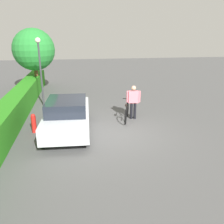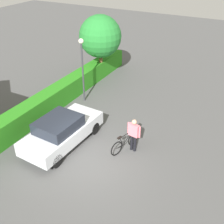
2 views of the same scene
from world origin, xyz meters
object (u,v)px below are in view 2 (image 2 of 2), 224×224
object	(u,v)px
person_rider	(134,133)
street_lamp	(82,61)
parked_car_near	(62,131)
bicycle	(125,143)
tree_kerbside	(100,37)
fire_hydrant	(41,127)

from	to	relation	value
person_rider	street_lamp	world-z (taller)	street_lamp
parked_car_near	street_lamp	distance (m)	4.61
bicycle	tree_kerbside	bearing A→B (deg)	37.93
street_lamp	fire_hydrant	world-z (taller)	street_lamp
person_rider	fire_hydrant	xyz separation A→B (m)	(-0.97, 4.47, -0.54)
bicycle	street_lamp	size ratio (longest dim) A/B	0.46
bicycle	street_lamp	xyz separation A→B (m)	(3.04, 4.18, 2.07)
fire_hydrant	parked_car_near	bearing A→B (deg)	-96.42
parked_car_near	street_lamp	size ratio (longest dim) A/B	1.12
parked_car_near	tree_kerbside	bearing A→B (deg)	16.79
bicycle	person_rider	bearing A→B (deg)	-68.67
street_lamp	parked_car_near	bearing A→B (deg)	-160.21
bicycle	person_rider	size ratio (longest dim) A/B	1.05
tree_kerbside	person_rider	bearing A→B (deg)	-139.59
parked_car_near	person_rider	world-z (taller)	person_rider
person_rider	tree_kerbside	size ratio (longest dim) A/B	0.38
person_rider	street_lamp	xyz separation A→B (m)	(2.90, 4.52, 1.51)
bicycle	tree_kerbside	world-z (taller)	tree_kerbside
street_lamp	fire_hydrant	distance (m)	4.38
person_rider	tree_kerbside	xyz separation A→B (m)	(6.20, 5.28, 1.96)
parked_car_near	bicycle	world-z (taller)	parked_car_near
bicycle	tree_kerbside	size ratio (longest dim) A/B	0.40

